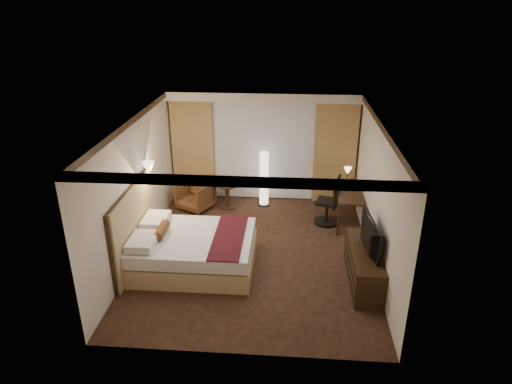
# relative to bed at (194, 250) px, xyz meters

# --- Properties ---
(floor) EXTENTS (4.50, 5.50, 0.01)m
(floor) POSITION_rel_bed_xyz_m (1.09, 0.51, -0.32)
(floor) COLOR black
(floor) RESTS_ON ground
(ceiling) EXTENTS (4.50, 5.50, 0.01)m
(ceiling) POSITION_rel_bed_xyz_m (1.09, 0.51, 2.38)
(ceiling) COLOR white
(ceiling) RESTS_ON back_wall
(back_wall) EXTENTS (4.50, 0.02, 2.70)m
(back_wall) POSITION_rel_bed_xyz_m (1.09, 3.26, 1.03)
(back_wall) COLOR white
(back_wall) RESTS_ON floor
(left_wall) EXTENTS (0.02, 5.50, 2.70)m
(left_wall) POSITION_rel_bed_xyz_m (-1.16, 0.51, 1.03)
(left_wall) COLOR white
(left_wall) RESTS_ON floor
(right_wall) EXTENTS (0.02, 5.50, 2.70)m
(right_wall) POSITION_rel_bed_xyz_m (3.34, 0.51, 1.03)
(right_wall) COLOR white
(right_wall) RESTS_ON floor
(crown_molding) EXTENTS (4.50, 5.50, 0.12)m
(crown_molding) POSITION_rel_bed_xyz_m (1.09, 0.51, 2.32)
(crown_molding) COLOR black
(crown_molding) RESTS_ON ceiling
(soffit) EXTENTS (4.50, 0.50, 0.20)m
(soffit) POSITION_rel_bed_xyz_m (1.09, 3.01, 2.28)
(soffit) COLOR white
(soffit) RESTS_ON ceiling
(curtain_sheer) EXTENTS (2.48, 0.04, 2.45)m
(curtain_sheer) POSITION_rel_bed_xyz_m (1.09, 3.18, 0.93)
(curtain_sheer) COLOR silver
(curtain_sheer) RESTS_ON back_wall
(curtain_left_drape) EXTENTS (1.00, 0.14, 2.45)m
(curtain_left_drape) POSITION_rel_bed_xyz_m (-0.61, 3.12, 0.93)
(curtain_left_drape) COLOR tan
(curtain_left_drape) RESTS_ON back_wall
(curtain_right_drape) EXTENTS (1.00, 0.14, 2.45)m
(curtain_right_drape) POSITION_rel_bed_xyz_m (2.79, 3.12, 0.93)
(curtain_right_drape) COLOR tan
(curtain_right_drape) RESTS_ON back_wall
(wall_sconce) EXTENTS (0.24, 0.24, 0.24)m
(wall_sconce) POSITION_rel_bed_xyz_m (-1.00, 0.86, 1.30)
(wall_sconce) COLOR white
(wall_sconce) RESTS_ON left_wall
(bed) EXTENTS (2.21, 1.72, 0.65)m
(bed) POSITION_rel_bed_xyz_m (0.00, 0.00, 0.00)
(bed) COLOR white
(bed) RESTS_ON floor
(headboard) EXTENTS (0.12, 2.02, 1.50)m
(headboard) POSITION_rel_bed_xyz_m (-1.11, 0.00, 0.43)
(headboard) COLOR tan
(headboard) RESTS_ON floor
(armchair) EXTENTS (0.94, 0.92, 0.73)m
(armchair) POSITION_rel_bed_xyz_m (-0.47, 2.44, 0.04)
(armchair) COLOR #523318
(armchair) RESTS_ON floor
(side_table) EXTENTS (0.56, 0.56, 0.61)m
(side_table) POSITION_rel_bed_xyz_m (0.27, 2.59, -0.02)
(side_table) COLOR black
(side_table) RESTS_ON floor
(floor_lamp) EXTENTS (0.28, 0.28, 1.35)m
(floor_lamp) POSITION_rel_bed_xyz_m (1.13, 2.78, 0.35)
(floor_lamp) COLOR white
(floor_lamp) RESTS_ON floor
(desk) EXTENTS (0.55, 1.30, 0.75)m
(desk) POSITION_rel_bed_xyz_m (3.04, 1.99, 0.05)
(desk) COLOR black
(desk) RESTS_ON floor
(desk_lamp) EXTENTS (0.18, 0.18, 0.34)m
(desk_lamp) POSITION_rel_bed_xyz_m (3.04, 2.49, 0.60)
(desk_lamp) COLOR #FFD899
(desk_lamp) RESTS_ON desk
(office_chair) EXTENTS (0.66, 0.66, 1.12)m
(office_chair) POSITION_rel_bed_xyz_m (2.58, 1.94, 0.24)
(office_chair) COLOR black
(office_chair) RESTS_ON floor
(dresser) EXTENTS (0.50, 1.64, 0.64)m
(dresser) POSITION_rel_bed_xyz_m (3.09, -0.28, -0.00)
(dresser) COLOR black
(dresser) RESTS_ON floor
(television) EXTENTS (0.71, 1.11, 0.14)m
(television) POSITION_rel_bed_xyz_m (3.06, -0.28, 0.62)
(television) COLOR black
(television) RESTS_ON dresser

